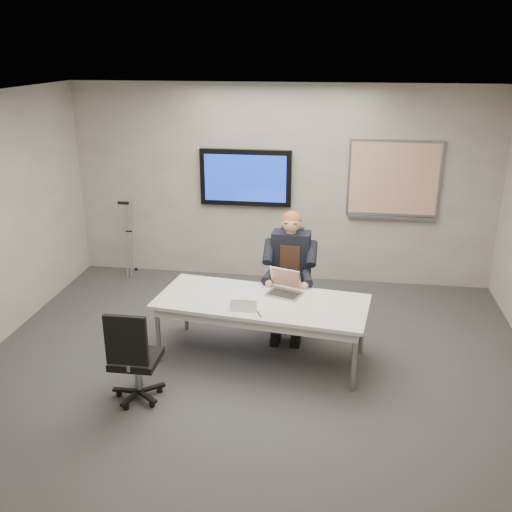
# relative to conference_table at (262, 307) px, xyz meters

# --- Properties ---
(floor) EXTENTS (6.00, 6.00, 0.02)m
(floor) POSITION_rel_conference_table_xyz_m (-0.05, -0.63, -0.61)
(floor) COLOR #353537
(floor) RESTS_ON ground
(ceiling) EXTENTS (6.00, 6.00, 0.02)m
(ceiling) POSITION_rel_conference_table_xyz_m (-0.05, -0.63, 2.19)
(ceiling) COLOR silver
(ceiling) RESTS_ON wall_back
(wall_back) EXTENTS (6.00, 0.02, 2.80)m
(wall_back) POSITION_rel_conference_table_xyz_m (-0.05, 2.37, 0.79)
(wall_back) COLOR gray
(wall_back) RESTS_ON ground
(wall_front) EXTENTS (6.00, 0.02, 2.80)m
(wall_front) POSITION_rel_conference_table_xyz_m (-0.05, -3.63, 0.79)
(wall_front) COLOR gray
(wall_front) RESTS_ON ground
(conference_table) EXTENTS (2.35, 1.21, 0.69)m
(conference_table) POSITION_rel_conference_table_xyz_m (0.00, 0.00, 0.00)
(conference_table) COLOR silver
(conference_table) RESTS_ON ground
(tv_display) EXTENTS (1.30, 0.09, 0.80)m
(tv_display) POSITION_rel_conference_table_xyz_m (-0.55, 2.32, 0.89)
(tv_display) COLOR black
(tv_display) RESTS_ON wall_back
(whiteboard) EXTENTS (1.25, 0.08, 1.10)m
(whiteboard) POSITION_rel_conference_table_xyz_m (1.50, 2.34, 0.92)
(whiteboard) COLOR #92959A
(whiteboard) RESTS_ON wall_back
(office_chair_far) EXTENTS (0.55, 0.55, 1.02)m
(office_chair_far) POSITION_rel_conference_table_xyz_m (0.24, 0.94, -0.30)
(office_chair_far) COLOR black
(office_chair_far) RESTS_ON ground
(office_chair_near) EXTENTS (0.48, 0.48, 0.99)m
(office_chair_near) POSITION_rel_conference_table_xyz_m (-1.08, -0.99, -0.30)
(office_chair_near) COLOR black
(office_chair_near) RESTS_ON ground
(seated_person) EXTENTS (0.46, 0.78, 1.45)m
(seated_person) POSITION_rel_conference_table_xyz_m (0.23, 0.68, -0.03)
(seated_person) COLOR #1E2532
(seated_person) RESTS_ON office_chair_far
(crutch) EXTENTS (0.42, 0.68, 1.26)m
(crutch) POSITION_rel_conference_table_xyz_m (-2.26, 2.14, -0.01)
(crutch) COLOR #999CA0
(crutch) RESTS_ON ground
(laptop) EXTENTS (0.42, 0.44, 0.26)m
(laptop) POSITION_rel_conference_table_xyz_m (0.22, 0.23, 0.14)
(laptop) COLOR #A8A7AA
(laptop) RESTS_ON conference_table
(name_tent) EXTENTS (0.27, 0.08, 0.11)m
(name_tent) POSITION_rel_conference_table_xyz_m (-0.15, -0.27, 0.13)
(name_tent) COLOR silver
(name_tent) RESTS_ON conference_table
(pen) EXTENTS (0.07, 0.13, 0.01)m
(pen) POSITION_rel_conference_table_xyz_m (0.02, -0.35, 0.09)
(pen) COLOR black
(pen) RESTS_ON conference_table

